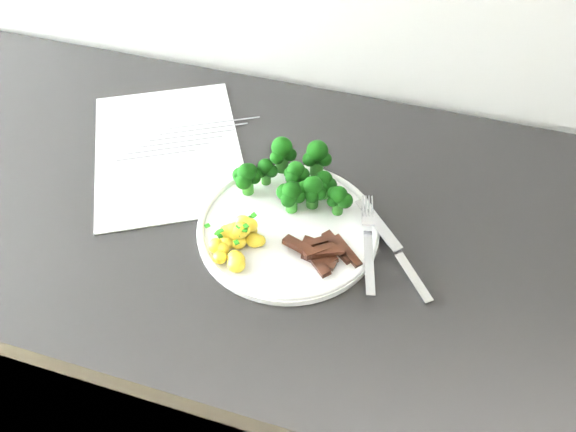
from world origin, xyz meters
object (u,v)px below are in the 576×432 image
fork (369,247)px  counter (292,372)px  broccoli (296,176)px  knife (401,261)px  beef_strips (323,251)px  recipe_paper (168,149)px  plate (288,227)px  potatoes (236,242)px

fork → counter: bearing=162.4°
broccoli → knife: 0.19m
counter → beef_strips: (0.06, -0.06, 0.48)m
beef_strips → recipe_paper: bearing=154.1°
plate → potatoes: bearing=-132.0°
broccoli → potatoes: broccoli is taller
plate → knife: bearing=-4.6°
recipe_paper → knife: knife is taller
broccoli → fork: size_ratio=1.02×
fork → recipe_paper: bearing=161.5°
broccoli → plate: bearing=-82.7°
plate → knife: (0.16, -0.01, 0.00)m
plate → beef_strips: size_ratio=2.30×
potatoes → knife: potatoes is taller
plate → potatoes: size_ratio=3.01×
plate → broccoli: (-0.01, 0.07, 0.04)m
potatoes → recipe_paper: bearing=137.4°
recipe_paper → fork: bearing=-18.5°
recipe_paper → plate: (0.23, -0.11, 0.01)m
plate → fork: size_ratio=1.47×
recipe_paper → knife: size_ratio=2.53×
counter → beef_strips: 0.48m
recipe_paper → potatoes: 0.25m
recipe_paper → beef_strips: 0.33m
recipe_paper → fork: 0.37m
broccoli → beef_strips: 0.12m
knife → plate: bearing=175.4°
recipe_paper → broccoli: bearing=-10.4°
plate → fork: fork is taller
plate → broccoli: broccoli is taller
broccoli → knife: (0.17, -0.08, -0.04)m
counter → potatoes: (-0.05, -0.09, 0.48)m
counter → recipe_paper: (-0.23, 0.08, 0.46)m
potatoes → fork: 0.18m
counter → potatoes: 0.49m
counter → broccoli: broccoli is taller
counter → fork: size_ratio=14.14×
beef_strips → knife: beef_strips is taller
counter → recipe_paper: 0.52m
knife → recipe_paper: bearing=163.2°
fork → knife: size_ratio=1.12×
counter → broccoli: bearing=101.7°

